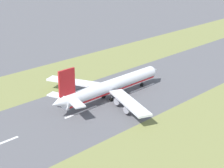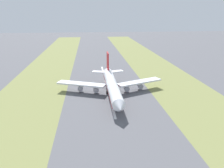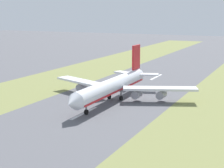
% 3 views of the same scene
% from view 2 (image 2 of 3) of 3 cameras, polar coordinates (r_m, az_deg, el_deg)
% --- Properties ---
extents(ground_plane, '(800.00, 800.00, 0.00)m').
position_cam_2_polar(ground_plane, '(130.18, -0.92, -2.18)').
color(ground_plane, '#56565B').
extents(grass_median_west, '(40.00, 600.00, 0.01)m').
position_cam_2_polar(grass_median_west, '(141.26, 17.58, -1.39)').
color(grass_median_west, olive).
rests_on(grass_median_west, ground).
extents(grass_median_east, '(40.00, 600.00, 0.01)m').
position_cam_2_polar(grass_median_east, '(134.11, -20.46, -2.76)').
color(grass_median_east, olive).
rests_on(grass_median_east, ground).
extents(centreline_dash_near, '(1.20, 18.00, 0.01)m').
position_cam_2_polar(centreline_dash_near, '(182.03, -2.49, 3.83)').
color(centreline_dash_near, silver).
rests_on(centreline_dash_near, ground).
extents(centreline_dash_mid, '(1.20, 18.00, 0.01)m').
position_cam_2_polar(centreline_dash_mid, '(143.76, -1.45, -0.16)').
color(centreline_dash_mid, silver).
rests_on(centreline_dash_mid, ground).
extents(centreline_dash_far, '(1.20, 18.00, 0.01)m').
position_cam_2_polar(centreline_dash_far, '(106.76, 0.35, -6.97)').
color(centreline_dash_far, silver).
rests_on(centreline_dash_far, ground).
extents(airplane_main_jet, '(64.14, 67.02, 20.20)m').
position_cam_2_polar(airplane_main_jet, '(124.89, -0.10, -0.15)').
color(airplane_main_jet, silver).
rests_on(airplane_main_jet, ground).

